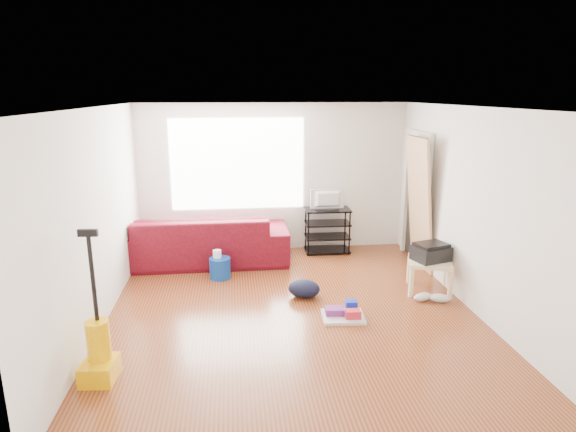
{
  "coord_description": "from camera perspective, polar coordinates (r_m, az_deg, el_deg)",
  "views": [
    {
      "loc": [
        -0.69,
        -5.52,
        2.67
      ],
      "look_at": [
        0.02,
        0.6,
        1.07
      ],
      "focal_mm": 30.0,
      "sensor_mm": 36.0,
      "label": 1
    }
  ],
  "objects": [
    {
      "name": "room",
      "position": [
        5.89,
        0.96,
        0.6
      ],
      "size": [
        4.51,
        5.01,
        2.51
      ],
      "color": "#65240E",
      "rests_on": "ground"
    },
    {
      "name": "vacuum",
      "position": [
        5.07,
        -21.51,
        -14.81
      ],
      "size": [
        0.34,
        0.38,
        1.47
      ],
      "rotation": [
        0.0,
        0.0,
        -0.08
      ],
      "color": "#EDAA00",
      "rests_on": "ground"
    },
    {
      "name": "backpack",
      "position": [
        6.55,
        1.91,
        -9.54
      ],
      "size": [
        0.5,
        0.45,
        0.23
      ],
      "primitive_type": "ellipsoid",
      "rotation": [
        0.0,
        0.0,
        -0.29
      ],
      "color": "black",
      "rests_on": "ground"
    },
    {
      "name": "sofa",
      "position": [
        7.94,
        -9.91,
        -5.35
      ],
      "size": [
        2.7,
        1.06,
        0.79
      ],
      "primitive_type": "imported",
      "rotation": [
        0.0,
        0.0,
        3.14
      ],
      "color": "#370710",
      "rests_on": "ground"
    },
    {
      "name": "toilet_paper",
      "position": [
        7.2,
        -8.36,
        -5.62
      ],
      "size": [
        0.12,
        0.12,
        0.11
      ],
      "primitive_type": "cylinder",
      "color": "white",
      "rests_on": "bucket"
    },
    {
      "name": "sneakers",
      "position": [
        6.66,
        16.6,
        -9.24
      ],
      "size": [
        0.5,
        0.26,
        0.11
      ],
      "rotation": [
        0.0,
        0.0,
        -0.16
      ],
      "color": "silver",
      "rests_on": "ground"
    },
    {
      "name": "tv_stand",
      "position": [
        8.22,
        4.67,
        -1.66
      ],
      "size": [
        0.77,
        0.45,
        0.76
      ],
      "rotation": [
        0.0,
        0.0,
        -0.03
      ],
      "color": "black",
      "rests_on": "ground"
    },
    {
      "name": "door_panel",
      "position": [
        7.88,
        14.82,
        -5.79
      ],
      "size": [
        0.25,
        0.81,
        2.03
      ],
      "primitive_type": "cube",
      "rotation": [
        0.0,
        -0.1,
        0.0
      ],
      "color": "tan",
      "rests_on": "ground"
    },
    {
      "name": "tv",
      "position": [
        8.09,
        4.75,
        1.97
      ],
      "size": [
        0.57,
        0.07,
        0.33
      ],
      "primitive_type": "imported",
      "rotation": [
        0.0,
        0.0,
        3.14
      ],
      "color": "black",
      "rests_on": "tv_stand"
    },
    {
      "name": "cleaning_tray",
      "position": [
        6.0,
        6.67,
        -11.41
      ],
      "size": [
        0.52,
        0.43,
        0.18
      ],
      "rotation": [
        0.0,
        0.0,
        -0.06
      ],
      "color": "silver",
      "rests_on": "ground"
    },
    {
      "name": "bucket",
      "position": [
        7.24,
        -8.01,
        -7.26
      ],
      "size": [
        0.36,
        0.36,
        0.31
      ],
      "primitive_type": "cylinder",
      "rotation": [
        0.0,
        0.0,
        0.2
      ],
      "color": "#0B3992",
      "rests_on": "ground"
    },
    {
      "name": "printer",
      "position": [
        6.8,
        16.58,
        -4.1
      ],
      "size": [
        0.54,
        0.47,
        0.24
      ],
      "rotation": [
        0.0,
        0.0,
        0.3
      ],
      "color": "black",
      "rests_on": "side_table"
    },
    {
      "name": "side_table",
      "position": [
        6.87,
        16.47,
        -5.59
      ],
      "size": [
        0.69,
        0.69,
        0.45
      ],
      "rotation": [
        0.0,
        0.0,
        -0.31
      ],
      "color": "beige",
      "rests_on": "ground"
    }
  ]
}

